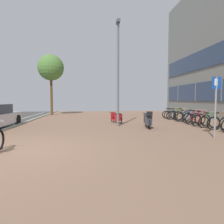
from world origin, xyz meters
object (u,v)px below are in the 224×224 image
scooter_mid (148,120)px  street_tree (51,68)px  bicycle_rack_02 (209,122)px  parking_sign (216,100)px  bicycle_rack_07 (182,116)px  scooter_near (117,118)px  bicycle_rack_09 (171,115)px  bicycle_rack_10 (169,114)px  bicycle_rack_05 (192,118)px  lamp_post (118,68)px  bicycle_rack_01 (220,123)px  bicycle_rack_08 (175,115)px  bicycle_rack_06 (184,117)px  bicycle_rack_04 (195,119)px  bicycle_rack_03 (201,120)px

scooter_mid → street_tree: bearing=126.2°
bicycle_rack_02 → parking_sign: 3.31m
bicycle_rack_07 → scooter_near: 5.20m
bicycle_rack_07 → parking_sign: parking_sign is taller
parking_sign → street_tree: bearing=125.6°
bicycle_rack_09 → bicycle_rack_10: (0.14, 0.73, -0.01)m
scooter_near → bicycle_rack_05: bearing=-6.2°
bicycle_rack_10 → lamp_post: 7.56m
bicycle_rack_02 → bicycle_rack_09: 5.09m
bicycle_rack_01 → bicycle_rack_08: bicycle_rack_01 is taller
scooter_near → parking_sign: bearing=-58.0°
bicycle_rack_02 → bicycle_rack_07: 3.64m
bicycle_rack_10 → bicycle_rack_06: bearing=-92.3°
bicycle_rack_04 → bicycle_rack_08: 2.91m
bicycle_rack_02 → bicycle_rack_07: bearing=86.5°
bicycle_rack_03 → lamp_post: 5.91m
bicycle_rack_01 → parking_sign: parking_sign is taller
parking_sign → street_tree: (-9.12, 12.76, 3.22)m
bicycle_rack_10 → lamp_post: size_ratio=0.20×
bicycle_rack_04 → street_tree: size_ratio=0.22×
street_tree → lamp_post: bearing=-57.6°
bicycle_rack_10 → bicycle_rack_02: bearing=-91.2°
bicycle_rack_03 → bicycle_rack_05: size_ratio=1.05×
scooter_near → scooter_mid: (1.43, -2.43, 0.08)m
street_tree → bicycle_rack_02: bearing=-43.5°
bicycle_rack_07 → bicycle_rack_06: bearing=-106.7°
bicycle_rack_04 → scooter_near: bearing=165.4°
bicycle_rack_05 → bicycle_rack_06: 0.74m
bicycle_rack_02 → bicycle_rack_10: size_ratio=1.05×
bicycle_rack_04 → street_tree: bearing=140.9°
bicycle_rack_10 → scooter_mid: 6.58m
bicycle_rack_09 → scooter_mid: 5.90m
bicycle_rack_03 → scooter_near: 5.25m
scooter_near → parking_sign: (3.37, -5.39, 1.20)m
bicycle_rack_03 → scooter_mid: bearing=-172.9°
bicycle_rack_10 → bicycle_rack_09: bearing=-100.7°
parking_sign → scooter_mid: bearing=123.3°
scooter_near → bicycle_rack_06: bearing=2.1°
scooter_mid → lamp_post: 3.52m
bicycle_rack_06 → scooter_near: bearing=-177.9°
bicycle_rack_03 → bicycle_rack_10: (0.16, 5.09, -0.03)m
bicycle_rack_07 → parking_sign: size_ratio=0.55×
scooter_near → street_tree: (-5.74, 7.36, 4.43)m
bicycle_rack_03 → bicycle_rack_04: bearing=86.5°
parking_sign → street_tree: size_ratio=0.41×
bicycle_rack_02 → bicycle_rack_10: bearing=88.8°
bicycle_rack_06 → scooter_mid: bearing=-143.1°
scooter_mid → bicycle_rack_04: bearing=18.4°
bicycle_rack_01 → bicycle_rack_07: bicycle_rack_07 is taller
lamp_post → scooter_mid: bearing=-31.4°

